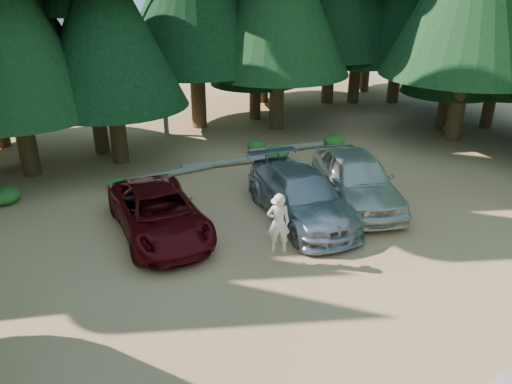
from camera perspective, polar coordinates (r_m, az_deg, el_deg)
ground at (r=14.22m, az=9.04°, el=-9.12°), size 160.00×160.00×0.00m
forest_belt_north at (r=26.37m, az=-12.17°, el=6.43°), size 36.00×7.00×22.00m
snag_front at (r=25.08m, az=-11.18°, el=19.65°), size 0.24×0.24×12.00m
snag_back at (r=25.98m, az=-16.53°, el=17.06°), size 0.20×0.20×10.00m
red_pickup at (r=15.98m, az=-11.03°, el=-2.35°), size 2.97×5.49×1.46m
silver_minivan_center at (r=16.78m, az=5.14°, el=-0.36°), size 3.22×5.90×1.62m
silver_minivan_right at (r=18.12m, az=11.42°, el=1.53°), size 4.09×5.87×1.86m
frisbee_player at (r=13.82m, az=2.57°, el=-3.52°), size 0.76×0.65×1.78m
log_left at (r=20.66m, az=-9.73°, el=2.12°), size 3.61×0.38×0.26m
log_mid at (r=23.32m, az=3.53°, el=5.03°), size 3.70×1.06×0.31m
log_right at (r=21.61m, az=-2.30°, el=3.50°), size 4.72×1.29×0.30m
shrub_far_left at (r=20.09m, az=-26.80°, el=-0.36°), size 1.08×1.08×0.60m
shrub_left at (r=19.89m, az=-15.62°, el=0.91°), size 0.76×0.76×0.42m
shrub_center_left at (r=18.03m, az=-13.72°, el=-0.92°), size 1.16×1.16×0.64m
shrub_center_right at (r=23.34m, az=0.07°, el=5.32°), size 0.87×0.87×0.48m
shrub_right at (r=22.24m, az=2.35°, el=4.52°), size 1.12×1.12×0.61m
shrub_far_right at (r=24.21m, az=8.92°, el=5.81°), size 1.01×1.01×0.55m
shrub_edge_east at (r=27.76m, az=21.39°, el=6.70°), size 0.87×0.87×0.48m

